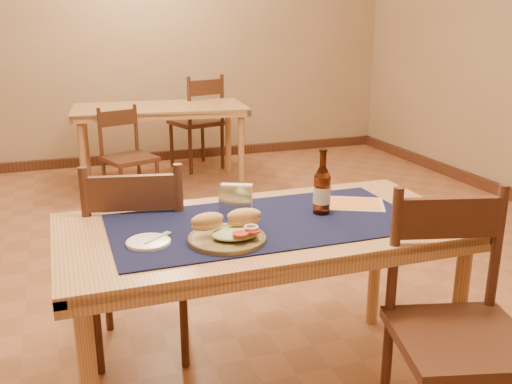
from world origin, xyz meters
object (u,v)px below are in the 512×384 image
object	(u,v)px
sandwich_plate	(229,233)
napkin_holder	(236,201)
back_table	(160,115)
chair_main_far	(139,256)
main_table	(264,242)
beer_bottle	(322,190)
chair_main_near	(457,327)

from	to	relation	value
sandwich_plate	napkin_holder	xyz separation A→B (m)	(0.11, 0.27, 0.03)
back_table	chair_main_far	bearing A→B (deg)	-102.24
main_table	sandwich_plate	distance (m)	0.27
beer_bottle	napkin_holder	xyz separation A→B (m)	(-0.34, 0.10, -0.04)
back_table	sandwich_plate	xyz separation A→B (m)	(-0.37, -3.46, 0.12)
main_table	chair_main_near	xyz separation A→B (m)	(0.51, -0.57, -0.17)
main_table	chair_main_far	size ratio (longest dim) A/B	1.67
main_table	chair_main_far	distance (m)	0.64
main_table	chair_main_near	distance (m)	0.78
chair_main_near	beer_bottle	world-z (taller)	beer_bottle
sandwich_plate	chair_main_far	bearing A→B (deg)	113.19
main_table	chair_main_far	world-z (taller)	chair_main_far
chair_main_near	beer_bottle	xyz separation A→B (m)	(-0.25, 0.59, 0.35)
chair_main_far	chair_main_near	size ratio (longest dim) A/B	0.99
main_table	napkin_holder	size ratio (longest dim) A/B	10.52
beer_bottle	chair_main_near	bearing A→B (deg)	-67.18
chair_main_far	napkin_holder	xyz separation A→B (m)	(0.36, -0.32, 0.32)
back_table	chair_main_far	world-z (taller)	chair_main_far
chair_main_far	napkin_holder	bearing A→B (deg)	-41.05
main_table	back_table	bearing A→B (deg)	86.85
main_table	napkin_holder	distance (m)	0.21
beer_bottle	chair_main_far	bearing A→B (deg)	149.17
main_table	chair_main_far	bearing A→B (deg)	135.31
beer_bottle	main_table	bearing A→B (deg)	-175.61
main_table	chair_main_near	world-z (taller)	chair_main_near
chair_main_near	sandwich_plate	xyz separation A→B (m)	(-0.70, 0.42, 0.28)
main_table	sandwich_plate	size ratio (longest dim) A/B	5.65
main_table	back_table	xyz separation A→B (m)	(0.18, 3.32, -0.00)
chair_main_far	main_table	bearing A→B (deg)	-44.69
back_table	napkin_holder	bearing A→B (deg)	-94.70
chair_main_far	sandwich_plate	size ratio (longest dim) A/B	3.37
back_table	sandwich_plate	distance (m)	3.49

